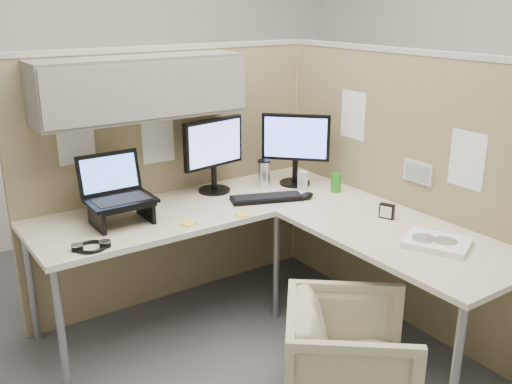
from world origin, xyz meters
TOP-DOWN VIEW (x-y plane):
  - ground at (0.00, 0.00)m, footprint 4.50×4.50m
  - partition_back at (-0.22, 0.83)m, footprint 2.00×0.36m
  - partition_right at (0.90, -0.07)m, footprint 0.07×2.03m
  - desk at (0.12, 0.13)m, footprint 2.00×1.98m
  - office_chair at (0.04, -0.62)m, footprint 0.79×0.80m
  - monitor_left at (0.09, 0.71)m, footprint 0.44×0.20m
  - monitor_right at (0.61, 0.54)m, footprint 0.34×0.34m
  - laptop_station at (-0.60, 0.54)m, footprint 0.35×0.30m
  - keyboard at (0.27, 0.38)m, footprint 0.46×0.29m
  - mouse at (0.49, 0.27)m, footprint 0.12×0.10m
  - travel_mug at (0.41, 0.62)m, footprint 0.08×0.08m
  - soda_can_green at (0.73, 0.27)m, footprint 0.07×0.07m
  - soda_can_silver at (0.58, 0.42)m, footprint 0.07×0.07m
  - sticky_note_b at (0.01, 0.24)m, footprint 0.08×0.08m
  - sticky_note_a at (-0.31, 0.30)m, footprint 0.10×0.10m
  - headphones at (-0.85, 0.28)m, footprint 0.18×0.18m
  - paper_stack at (0.57, -0.65)m, footprint 0.34×0.37m
  - desk_clock at (0.64, -0.24)m, footprint 0.06×0.09m

SIDE VIEW (x-z plane):
  - ground at x=0.00m, z-range 0.00..0.00m
  - office_chair at x=0.04m, z-range 0.00..0.60m
  - desk at x=0.12m, z-range 0.32..1.05m
  - sticky_note_b at x=0.01m, z-range 0.73..0.74m
  - sticky_note_a at x=-0.31m, z-range 0.73..0.74m
  - keyboard at x=0.27m, z-range 0.73..0.75m
  - headphones at x=-0.85m, z-range 0.73..0.76m
  - paper_stack at x=0.57m, z-range 0.73..0.76m
  - mouse at x=0.49m, z-range 0.73..0.77m
  - desk_clock at x=0.64m, z-range 0.73..0.81m
  - soda_can_green at x=0.73m, z-range 0.73..0.85m
  - soda_can_silver at x=0.58m, z-range 0.73..0.85m
  - partition_right at x=0.90m, z-range 0.00..1.63m
  - travel_mug at x=0.41m, z-range 0.73..0.91m
  - laptop_station at x=-0.60m, z-range 0.69..1.05m
  - monitor_left at x=0.09m, z-range 0.77..1.24m
  - monitor_right at x=0.61m, z-range 0.77..1.24m
  - partition_back at x=-0.22m, z-range 0.28..1.91m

